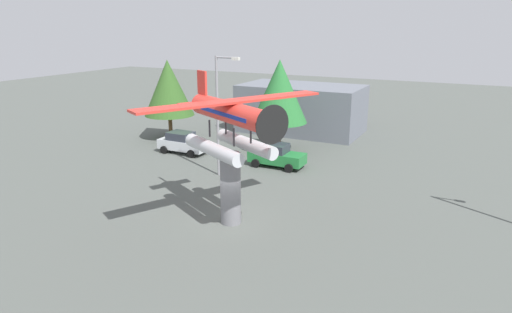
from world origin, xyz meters
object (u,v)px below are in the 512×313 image
streetlight_primary (220,109)px  storefront_building (301,109)px  display_pedestal (231,188)px  car_near_silver (183,143)px  tree_east (280,91)px  car_mid_green (276,155)px  floatplane_monument (231,122)px  tree_west (168,88)px

streetlight_primary → storefront_building: 15.61m
display_pedestal → car_near_silver: bearing=135.9°
streetlight_primary → tree_east: (1.02, 7.76, 0.24)m
car_mid_green → streetlight_primary: 5.99m
floatplane_monument → tree_west: size_ratio=1.33×
display_pedestal → floatplane_monument: floatplane_monument is taller
storefront_building → tree_east: 8.19m
display_pedestal → tree_east: bearing=104.0°
floatplane_monument → car_mid_green: floatplane_monument is taller
display_pedestal → streetlight_primary: streetlight_primary is taller
floatplane_monument → car_mid_green: size_ratio=2.30×
display_pedestal → floatplane_monument: (0.12, -0.06, 3.64)m
display_pedestal → car_mid_green: 10.49m
display_pedestal → tree_west: tree_west is taller
tree_east → car_near_silver: bearing=-148.8°
display_pedestal → streetlight_primary: size_ratio=0.47×
floatplane_monument → car_mid_green: 11.52m
car_near_silver → car_mid_green: (8.53, 0.06, 0.00)m
car_near_silver → tree_west: tree_west is taller
floatplane_monument → storefront_building: floatplane_monument is taller
floatplane_monument → storefront_building: bearing=130.4°
streetlight_primary → car_mid_green: bearing=54.1°
tree_east → display_pedestal: bearing=-76.0°
tree_east → car_mid_green: bearing=-68.4°
car_near_silver → streetlight_primary: (5.88, -3.59, 3.94)m
tree_west → tree_east: (10.85, 0.60, 0.30)m
floatplane_monument → car_near_silver: (-10.60, 10.24, -4.72)m
streetlight_primary → tree_west: 12.17m
streetlight_primary → display_pedestal: bearing=-55.1°
floatplane_monument → streetlight_primary: size_ratio=1.16×
floatplane_monument → car_mid_green: bearing=129.7°
floatplane_monument → tree_east: (-3.70, 14.42, -0.54)m
tree_west → car_near_silver: bearing=-42.1°
display_pedestal → car_near_silver: display_pedestal is taller
tree_west → tree_east: size_ratio=0.96×
car_mid_green → tree_east: tree_east is taller
storefront_building → tree_east: tree_east is taller
floatplane_monument → tree_west: bearing=164.8°
display_pedestal → car_mid_green: (-1.96, 10.24, -1.09)m
tree_west → display_pedestal: bearing=-43.6°
tree_east → floatplane_monument: bearing=-75.6°
display_pedestal → car_mid_green: bearing=100.8°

